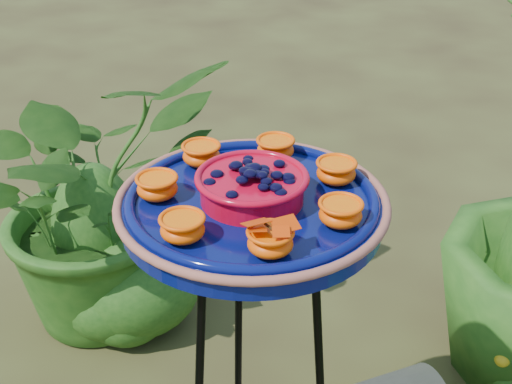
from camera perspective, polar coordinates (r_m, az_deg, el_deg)
tripod_stand at (r=1.44m, az=-0.28°, el=-14.09°), size 0.41×0.41×0.88m
feeder_dish at (r=1.21m, az=-0.32°, el=-0.73°), size 0.57×0.57×0.11m
shrub_back_left at (r=2.26m, az=-12.99°, el=-0.13°), size 1.04×1.05×0.88m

